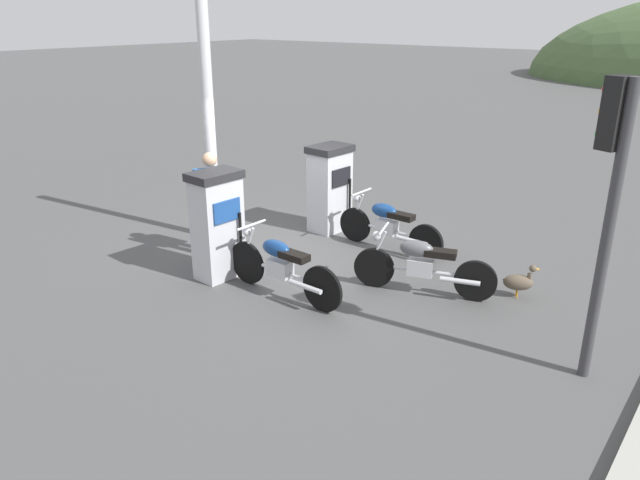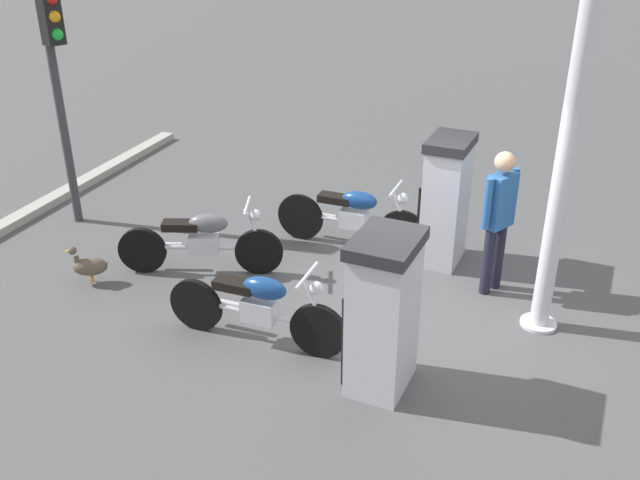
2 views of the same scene
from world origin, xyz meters
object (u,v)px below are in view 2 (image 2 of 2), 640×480
fuel_pump_far (383,313)px  canopy_support_pole (569,140)px  motorcycle_far_pump (258,306)px  motorcycle_near_pump (353,215)px  motorcycle_extra (202,240)px  attendant_person (499,213)px  wandering_duck (89,265)px  fuel_pump_near (446,200)px  roadside_traffic_light (56,67)px

fuel_pump_far → canopy_support_pole: bearing=-129.7°
motorcycle_far_pump → canopy_support_pole: (-2.74, -1.42, 1.68)m
motorcycle_near_pump → canopy_support_pole: size_ratio=0.47×
motorcycle_near_pump → motorcycle_far_pump: (0.20, 2.46, -0.03)m
motorcycle_extra → motorcycle_near_pump: bearing=-138.8°
motorcycle_extra → canopy_support_pole: (-4.05, -0.28, 1.69)m
attendant_person → canopy_support_pole: canopy_support_pole is taller
motorcycle_far_pump → wandering_duck: bearing=-9.2°
motorcycle_near_pump → motorcycle_far_pump: size_ratio=1.04×
fuel_pump_near → motorcycle_near_pump: fuel_pump_near is taller
motorcycle_far_pump → attendant_person: size_ratio=1.16×
motorcycle_far_pump → wandering_duck: motorcycle_far_pump is taller
fuel_pump_near → motorcycle_far_pump: 2.93m
fuel_pump_near → roadside_traffic_light: 5.36m
attendant_person → motorcycle_far_pump: bearing=43.5°
attendant_person → wandering_duck: bearing=19.3°
fuel_pump_near → motorcycle_near_pump: size_ratio=0.79×
motorcycle_extra → wandering_duck: bearing=32.8°
motorcycle_extra → attendant_person: 3.57m
motorcycle_far_pump → attendant_person: (-2.11, -2.00, 0.56)m
fuel_pump_far → roadside_traffic_light: bearing=-21.5°
fuel_pump_far → motorcycle_near_pump: fuel_pump_far is taller
fuel_pump_near → canopy_support_pole: 2.18m
motorcycle_near_pump → motorcycle_extra: (1.51, 1.32, -0.04)m
motorcycle_far_pump → fuel_pump_far: bearing=171.9°
fuel_pump_near → motorcycle_near_pump: 1.25m
fuel_pump_near → canopy_support_pole: (-1.34, 1.12, 1.30)m
wandering_duck → roadside_traffic_light: size_ratio=0.16×
motorcycle_near_pump → motorcycle_extra: motorcycle_near_pump is taller
fuel_pump_near → wandering_duck: (3.86, 2.14, -0.60)m
motorcycle_far_pump → motorcycle_extra: size_ratio=1.03×
attendant_person → wandering_duck: (4.57, 1.60, -0.77)m
attendant_person → canopy_support_pole: (-0.63, 0.58, 1.13)m
motorcycle_near_pump → attendant_person: size_ratio=1.20×
roadside_traffic_light → canopy_support_pole: 6.48m
fuel_pump_near → fuel_pump_far: bearing=90.0°
motorcycle_far_pump → wandering_duck: (2.46, -0.40, -0.21)m
attendant_person → roadside_traffic_light: bearing=1.7°
motorcycle_extra → roadside_traffic_light: bearing=-15.7°
motorcycle_near_pump → motorcycle_extra: bearing=41.2°
fuel_pump_far → wandering_duck: 3.95m
canopy_support_pole → roadside_traffic_light: bearing=-3.6°
roadside_traffic_light → canopy_support_pole: canopy_support_pole is taller
wandering_duck → canopy_support_pole: size_ratio=0.12×
wandering_duck → attendant_person: bearing=-160.7°
motorcycle_extra → attendant_person: bearing=-165.9°
motorcycle_near_pump → roadside_traffic_light: bearing=9.3°
fuel_pump_far → attendant_person: (-0.71, -2.20, 0.21)m
motorcycle_near_pump → motorcycle_far_pump: bearing=85.3°
motorcycle_far_pump → fuel_pump_near: bearing=-118.8°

